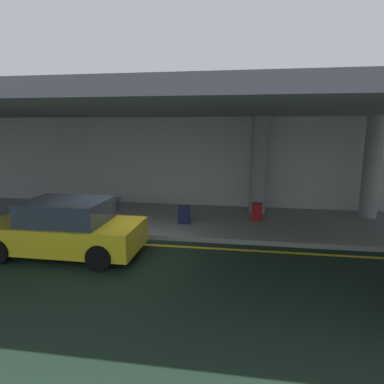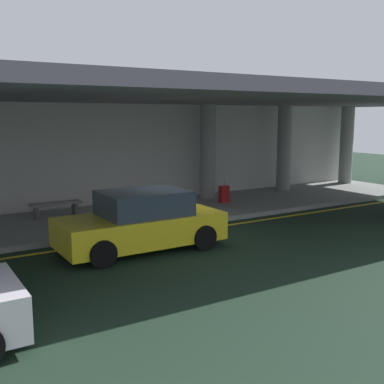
% 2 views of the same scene
% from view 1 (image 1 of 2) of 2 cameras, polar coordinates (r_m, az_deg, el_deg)
% --- Properties ---
extents(ground_plane, '(60.00, 60.00, 0.00)m').
position_cam_1_polar(ground_plane, '(9.72, -12.80, -9.67)').
color(ground_plane, '#1A2D20').
extents(sidewalk, '(26.00, 4.20, 0.15)m').
position_cam_1_polar(sidewalk, '(12.48, -7.53, -4.46)').
color(sidewalk, gray).
rests_on(sidewalk, ground).
extents(lane_stripe_yellow, '(26.00, 0.14, 0.01)m').
position_cam_1_polar(lane_stripe_yellow, '(10.20, -11.65, -8.60)').
color(lane_stripe_yellow, yellow).
rests_on(lane_stripe_yellow, ground).
extents(support_column_far_left, '(0.62, 0.62, 3.65)m').
position_cam_1_polar(support_column_far_left, '(12.84, 11.33, 4.50)').
color(support_column_far_left, gray).
rests_on(support_column_far_left, sidewalk).
extents(support_column_left_mid, '(0.62, 0.62, 3.65)m').
position_cam_1_polar(support_column_left_mid, '(13.60, 28.45, 3.74)').
color(support_column_left_mid, gray).
rests_on(support_column_left_mid, sidewalk).
extents(ceiling_overhang, '(28.00, 13.20, 0.30)m').
position_cam_1_polar(ceiling_overhang, '(11.56, -8.76, 13.69)').
color(ceiling_overhang, slate).
rests_on(ceiling_overhang, support_column_far_left).
extents(terminal_back_wall, '(26.00, 0.30, 3.80)m').
position_cam_1_polar(terminal_back_wall, '(14.27, -5.14, 5.01)').
color(terminal_back_wall, '#B6B5B0').
rests_on(terminal_back_wall, ground).
extents(car_yellow_taxi, '(4.10, 1.92, 1.50)m').
position_cam_1_polar(car_yellow_taxi, '(9.61, -20.85, -5.89)').
color(car_yellow_taxi, yellow).
rests_on(car_yellow_taxi, ground).
extents(suitcase_upright_primary, '(0.36, 0.22, 0.90)m').
position_cam_1_polar(suitcase_upright_primary, '(11.95, 11.06, -3.35)').
color(suitcase_upright_primary, maroon).
rests_on(suitcase_upright_primary, sidewalk).
extents(suitcase_upright_secondary, '(0.36, 0.22, 0.90)m').
position_cam_1_polar(suitcase_upright_secondary, '(11.37, -1.41, -3.89)').
color(suitcase_upright_secondary, '#182047').
rests_on(suitcase_upright_secondary, sidewalk).
extents(bench_metal, '(1.60, 0.50, 0.48)m').
position_cam_1_polar(bench_metal, '(13.80, -15.31, -1.44)').
color(bench_metal, slate).
rests_on(bench_metal, sidewalk).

